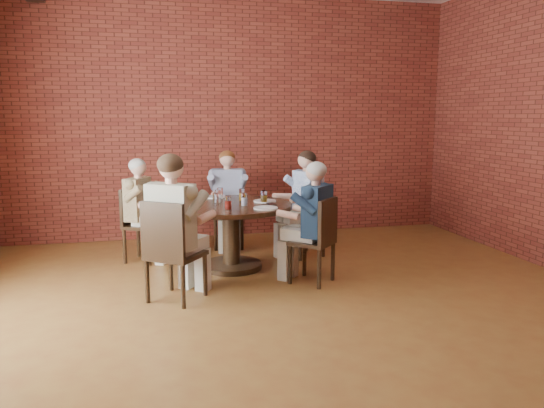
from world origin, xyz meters
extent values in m
plane|color=brown|center=(0.00, 0.00, 0.00)|extent=(7.00, 7.00, 0.00)
plane|color=brown|center=(0.00, 3.50, 1.70)|extent=(7.00, 0.00, 7.00)
cylinder|color=#321F10|center=(-0.27, 1.77, 0.03)|extent=(0.69, 0.69, 0.06)
cylinder|color=#321F10|center=(-0.27, 1.77, 0.35)|extent=(0.20, 0.20, 0.64)
cylinder|color=#3A2115|center=(-0.27, 1.77, 0.72)|extent=(1.38, 1.38, 0.05)
cube|color=#321F10|center=(0.70, 2.11, 0.43)|extent=(0.53, 0.53, 0.04)
cube|color=#321F10|center=(0.87, 2.17, 0.69)|extent=(0.17, 0.40, 0.47)
cylinder|color=#321F10|center=(0.47, 2.21, 0.21)|extent=(0.04, 0.04, 0.41)
cylinder|color=#321F10|center=(0.59, 1.88, 0.21)|extent=(0.04, 0.04, 0.41)
cylinder|color=#321F10|center=(0.80, 2.33, 0.21)|extent=(0.04, 0.04, 0.41)
cylinder|color=#321F10|center=(0.92, 2.00, 0.21)|extent=(0.04, 0.04, 0.41)
cube|color=#321F10|center=(-0.15, 2.75, 0.43)|extent=(0.44, 0.44, 0.04)
cube|color=#321F10|center=(-0.13, 2.93, 0.68)|extent=(0.40, 0.09, 0.46)
cylinder|color=#321F10|center=(-0.34, 2.61, 0.21)|extent=(0.04, 0.04, 0.41)
cylinder|color=#321F10|center=(0.00, 2.57, 0.21)|extent=(0.04, 0.04, 0.41)
cylinder|color=#321F10|center=(-0.30, 2.94, 0.21)|extent=(0.04, 0.04, 0.41)
cylinder|color=#321F10|center=(0.04, 2.90, 0.21)|extent=(0.04, 0.04, 0.41)
cube|color=#321F10|center=(-1.25, 2.31, 0.43)|extent=(0.51, 0.51, 0.04)
cube|color=#321F10|center=(-1.39, 2.40, 0.67)|extent=(0.22, 0.35, 0.43)
cylinder|color=#321F10|center=(-1.19, 2.10, 0.21)|extent=(0.04, 0.04, 0.41)
cylinder|color=#321F10|center=(-1.03, 2.37, 0.21)|extent=(0.04, 0.04, 0.41)
cylinder|color=#321F10|center=(-1.46, 2.25, 0.21)|extent=(0.04, 0.04, 0.41)
cylinder|color=#321F10|center=(-1.31, 2.53, 0.21)|extent=(0.04, 0.04, 0.41)
cube|color=#321F10|center=(-0.94, 0.86, 0.43)|extent=(0.63, 0.63, 0.04)
cube|color=#321F10|center=(-1.06, 0.69, 0.71)|extent=(0.39, 0.30, 0.52)
cylinder|color=#321F10|center=(-0.66, 0.90, 0.21)|extent=(0.04, 0.04, 0.41)
cylinder|color=#321F10|center=(-0.98, 1.13, 0.21)|extent=(0.04, 0.04, 0.41)
cylinder|color=#321F10|center=(-0.90, 0.59, 0.21)|extent=(0.04, 0.04, 0.41)
cylinder|color=#321F10|center=(-1.21, 0.82, 0.21)|extent=(0.04, 0.04, 0.41)
cube|color=#321F10|center=(0.47, 1.06, 0.43)|extent=(0.56, 0.56, 0.04)
cube|color=#321F10|center=(0.60, 0.94, 0.68)|extent=(0.30, 0.31, 0.45)
cylinder|color=#321F10|center=(0.46, 1.30, 0.21)|extent=(0.04, 0.04, 0.41)
cylinder|color=#321F10|center=(0.23, 1.06, 0.21)|extent=(0.04, 0.04, 0.41)
cylinder|color=#321F10|center=(0.71, 1.07, 0.21)|extent=(0.04, 0.04, 0.41)
cylinder|color=#321F10|center=(0.47, 0.82, 0.21)|extent=(0.04, 0.04, 0.41)
cylinder|color=white|center=(0.14, 1.83, 0.76)|extent=(0.26, 0.26, 0.01)
cylinder|color=white|center=(-0.38, 2.27, 0.76)|extent=(0.26, 0.26, 0.01)
cylinder|color=white|center=(-0.69, 1.88, 0.76)|extent=(0.26, 0.26, 0.01)
cylinder|color=white|center=(0.04, 1.36, 0.76)|extent=(0.26, 0.26, 0.01)
cylinder|color=white|center=(0.10, 1.74, 0.82)|extent=(0.07, 0.07, 0.14)
cylinder|color=white|center=(-0.10, 1.97, 0.82)|extent=(0.07, 0.07, 0.14)
cylinder|color=white|center=(-0.34, 2.10, 0.82)|extent=(0.07, 0.07, 0.14)
cylinder|color=white|center=(-0.39, 1.91, 0.82)|extent=(0.07, 0.07, 0.14)
cylinder|color=white|center=(-0.45, 1.67, 0.82)|extent=(0.07, 0.07, 0.14)
cylinder|color=white|center=(-0.35, 1.43, 0.82)|extent=(0.07, 0.07, 0.14)
cylinder|color=white|center=(-0.14, 1.61, 0.82)|extent=(0.07, 0.07, 0.14)
cylinder|color=white|center=(0.11, 1.73, 0.82)|extent=(0.07, 0.07, 0.14)
cube|color=black|center=(0.17, 1.63, 0.75)|extent=(0.09, 0.16, 0.01)
camera|label=1|loc=(-1.19, -4.07, 1.73)|focal=35.00mm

